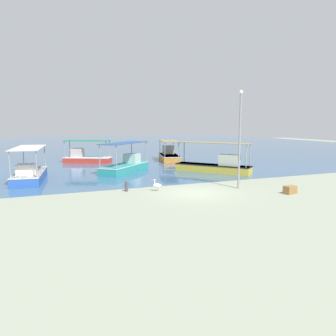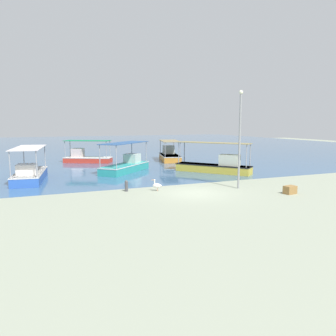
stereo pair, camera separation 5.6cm
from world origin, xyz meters
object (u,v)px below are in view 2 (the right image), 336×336
fishing_boat_far_left (170,155)px  fishing_boat_outer (30,173)px  lamp_post (240,135)px  fishing_boat_far_right (216,166)px  fishing_boat_near_left (86,157)px  cargo_crate (290,190)px  fishing_boat_near_right (126,165)px  pelican (157,185)px  mooring_bollard (126,185)px

fishing_boat_far_left → fishing_boat_outer: fishing_boat_outer is taller
lamp_post → fishing_boat_far_right: bearing=72.6°
fishing_boat_near_left → fishing_boat_far_left: (9.60, -1.77, 0.01)m
fishing_boat_far_right → cargo_crate: (-0.06, -9.59, -0.40)m
fishing_boat_near_right → fishing_boat_far_left: bearing=43.9°
fishing_boat_near_left → fishing_boat_far_left: bearing=-10.4°
fishing_boat_outer → cargo_crate: bearing=-35.9°
fishing_boat_near_right → pelican: fishing_boat_near_right is taller
fishing_boat_outer → lamp_post: lamp_post is taller
fishing_boat_far_left → fishing_boat_outer: bearing=-150.2°
fishing_boat_near_right → mooring_bollard: (-2.18, -8.54, -0.21)m
fishing_boat_near_left → pelican: (2.17, -17.84, -0.23)m
fishing_boat_near_right → lamp_post: size_ratio=0.86×
pelican → mooring_bollard: bearing=161.9°
pelican → cargo_crate: pelican is taller
fishing_boat_outer → fishing_boat_near_right: (8.21, 1.90, 0.01)m
lamp_post → mooring_bollard: lamp_post is taller
fishing_boat_near_left → fishing_boat_near_right: 9.00m
fishing_boat_far_left → lamp_post: size_ratio=0.88×
fishing_boat_near_left → mooring_bollard: 17.21m
fishing_boat_near_right → lamp_post: (5.31, -10.48, 3.11)m
fishing_boat_far_left → fishing_boat_far_right: size_ratio=0.93×
fishing_boat_outer → pelican: bearing=-42.4°
fishing_boat_far_left → fishing_boat_near_right: size_ratio=1.02×
fishing_boat_near_right → pelican: 9.17m
fishing_boat_outer → pelican: (7.96, -7.27, -0.23)m
fishing_boat_outer → mooring_bollard: size_ratio=8.80×
lamp_post → fishing_boat_near_right: bearing=116.9°
fishing_boat_far_left → fishing_boat_near_right: 9.96m
pelican → lamp_post: 6.61m
fishing_boat_far_right → fishing_boat_near_right: fishing_boat_far_right is taller
fishing_boat_near_right → cargo_crate: size_ratio=7.39×
fishing_boat_far_left → pelican: bearing=-114.8°
fishing_boat_near_left → lamp_post: 20.88m
fishing_boat_far_right → lamp_post: lamp_post is taller
fishing_boat_outer → fishing_boat_far_right: bearing=-6.2°
lamp_post → cargo_crate: 4.87m
fishing_boat_far_right → pelican: bearing=-144.2°
fishing_boat_near_right → cargo_crate: 15.13m
fishing_boat_outer → fishing_boat_near_right: size_ratio=1.15×
lamp_post → cargo_crate: bearing=-52.2°
fishing_boat_far_left → mooring_bollard: fishing_boat_far_left is taller
fishing_boat_far_right → cargo_crate: size_ratio=8.14×
fishing_boat_near_left → fishing_boat_outer: size_ratio=0.83×
pelican → mooring_bollard: 2.03m
fishing_boat_outer → cargo_crate: (15.62, -11.29, -0.34)m
mooring_bollard → cargo_crate: mooring_bollard is taller
fishing_boat_far_left → cargo_crate: size_ratio=7.53×
fishing_boat_far_left → fishing_boat_far_right: fishing_boat_far_right is taller
fishing_boat_far_left → fishing_boat_near_right: fishing_boat_near_right is taller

